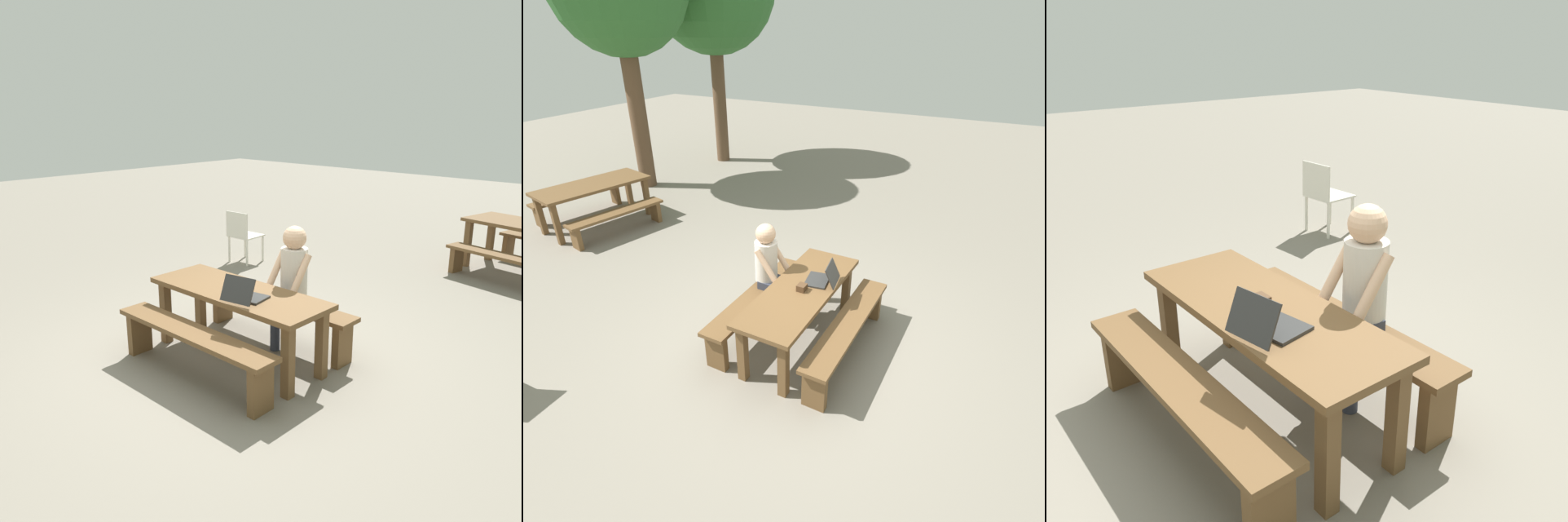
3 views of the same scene
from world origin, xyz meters
The scene contains 10 objects.
ground_plane centered at (0.00, 0.00, 0.00)m, with size 30.00×30.00×0.00m, color gray.
picnic_table_front centered at (0.00, 0.00, 0.60)m, with size 1.87×0.68×0.72m.
bench_near centered at (0.00, -0.57, 0.36)m, with size 1.87×0.30×0.48m.
bench_far centered at (0.00, 0.57, 0.36)m, with size 1.87×0.30×0.48m.
laptop centered at (0.25, -0.16, 0.78)m, with size 0.38×0.40×0.24m.
small_pouch centered at (-0.02, -0.02, 0.75)m, with size 0.11×0.09×0.07m.
person_seated centered at (0.23, 0.53, 0.76)m, with size 0.38×0.39×1.28m.
picnic_table_mid centered at (1.25, 4.81, 0.66)m, with size 2.06×1.20×0.77m.
bench_mid_south centered at (1.10, 4.13, 0.32)m, with size 1.76×0.65×0.42m.
bench_mid_north centered at (1.39, 5.50, 0.32)m, with size 1.76×0.65×0.42m.
Camera 2 is at (-3.62, -1.76, 3.29)m, focal length 29.72 mm.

